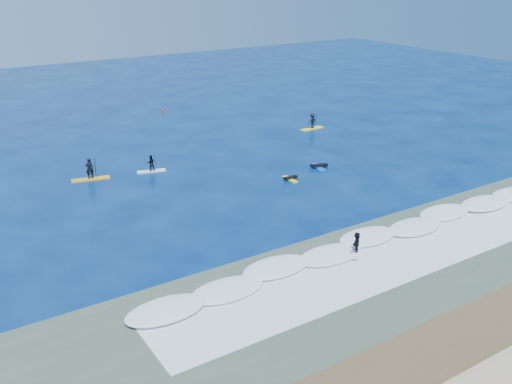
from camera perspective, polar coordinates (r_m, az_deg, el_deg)
ground at (r=47.66m, az=2.27°, el=-0.59°), size 160.00×160.00×0.00m
wet_sand_strip at (r=34.43m, az=23.66°, el=-12.11°), size 90.00×5.00×0.08m
shallow_water at (r=38.20m, az=14.45°, el=-7.33°), size 90.00×13.00×0.01m
breaking_wave at (r=40.64m, az=10.38°, el=-5.11°), size 40.00×6.00×0.30m
whitewater at (r=38.79m, az=13.38°, el=-6.76°), size 34.00×5.00×0.02m
sup_paddler_left at (r=53.55m, az=-16.27°, el=1.94°), size 3.48×1.57×2.37m
sup_paddler_center at (r=54.33m, az=-10.46°, el=2.70°), size 2.73×1.32×1.86m
sup_paddler_right at (r=68.00m, az=5.64°, el=6.97°), size 3.08×0.87×2.15m
prone_paddler_near at (r=51.68m, az=3.42°, el=1.38°), size 1.50×1.90×0.39m
prone_paddler_far at (r=55.00m, az=6.28°, el=2.60°), size 1.82×2.38×0.48m
wave_surfer at (r=38.79m, az=10.03°, el=-5.07°), size 1.95×1.77×1.50m
marker_buoy at (r=76.44m, az=-9.30°, el=8.03°), size 0.27×0.27×0.65m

